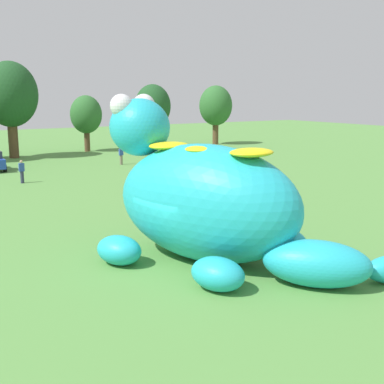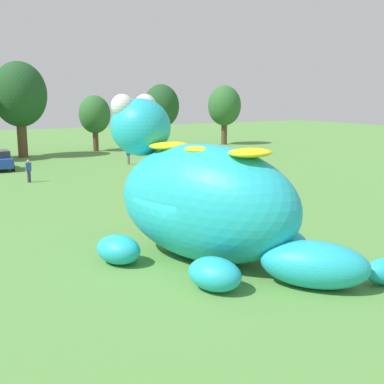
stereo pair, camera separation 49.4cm
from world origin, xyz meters
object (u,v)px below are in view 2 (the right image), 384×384
car_blue (0,160)px  spectator_near_inflatable (128,155)px  giant_inflatable_creature (206,201)px  spectator_by_cars (29,171)px

car_blue → spectator_near_inflatable: size_ratio=2.43×
car_blue → spectator_near_inflatable: car_blue is taller
giant_inflatable_creature → spectator_near_inflatable: giant_inflatable_creature is taller
giant_inflatable_creature → spectator_near_inflatable: bearing=72.8°
giant_inflatable_creature → spectator_near_inflatable: 28.22m
car_blue → spectator_by_cars: bearing=-84.6°
spectator_near_inflatable → spectator_by_cars: size_ratio=1.00×
giant_inflatable_creature → spectator_by_cars: giant_inflatable_creature is taller
car_blue → spectator_by_cars: size_ratio=2.43×
spectator_near_inflatable → spectator_by_cars: 11.56m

